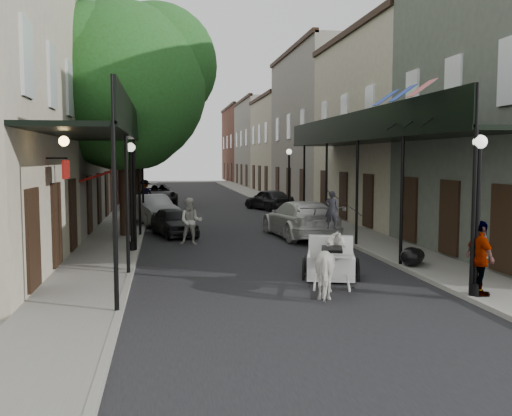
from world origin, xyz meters
name	(u,v)px	position (x,y,z in m)	size (l,w,h in m)	color
ground	(284,288)	(0.00, 0.00, 0.00)	(140.00, 140.00, 0.00)	gray
road	(215,213)	(0.00, 20.00, 0.01)	(8.00, 90.00, 0.01)	black
sidewalk_left	(130,214)	(-5.00, 20.00, 0.06)	(2.20, 90.00, 0.12)	gray
sidewalk_right	(296,211)	(5.00, 20.00, 0.06)	(2.20, 90.00, 0.12)	gray
building_row_left	(87,132)	(-8.60, 30.00, 5.25)	(5.00, 80.00, 10.50)	#BBB396
building_row_right	(312,133)	(8.60, 30.00, 5.25)	(5.00, 80.00, 10.50)	gray
gallery_left	(112,137)	(-4.79, 6.98, 4.05)	(2.20, 18.05, 4.88)	black
gallery_right	(369,139)	(4.79, 6.98, 4.05)	(2.20, 18.05, 4.88)	black
tree_near	(133,80)	(-4.20, 10.18, 6.49)	(7.31, 6.80, 9.63)	#382619
tree_far	(144,119)	(-4.25, 24.18, 5.84)	(6.45, 6.00, 8.61)	#382619
lamppost_right_near	(478,213)	(4.10, -2.00, 2.05)	(0.32, 0.32, 3.71)	black
lamppost_left	(132,195)	(-4.10, 6.00, 2.05)	(0.32, 0.32, 3.71)	black
lamppost_right_far	(289,180)	(4.10, 18.00, 2.05)	(0.32, 0.32, 3.71)	black
horse	(332,265)	(0.95, -1.00, 0.74)	(0.80, 1.75, 1.48)	white
carriage	(331,242)	(1.59, 1.21, 0.96)	(1.90, 2.43, 2.47)	black
pedestrian_walking	(191,221)	(-2.00, 7.67, 0.90)	(0.88, 0.68, 1.80)	beige
pedestrian_sidewalk_left	(145,194)	(-4.20, 22.42, 1.04)	(1.18, 0.68, 1.83)	gray
pedestrian_sidewalk_right	(480,258)	(4.20, -2.00, 0.99)	(1.02, 0.43, 1.75)	gray
car_left_near	(174,222)	(-2.60, 10.31, 0.60)	(1.43, 3.55, 1.21)	black
car_left_mid	(152,210)	(-3.60, 14.91, 0.73)	(1.55, 4.46, 1.47)	#A2A2A7
car_left_far	(155,195)	(-3.60, 26.30, 0.77)	(2.56, 5.56, 1.55)	black
car_right_near	(300,219)	(2.60, 9.00, 0.77)	(2.16, 5.32, 1.55)	silver
car_right_far	(269,199)	(3.60, 21.68, 0.68)	(1.60, 3.97, 1.35)	black
trash_bags	(413,256)	(4.32, 1.82, 0.39)	(0.93, 1.08, 0.57)	black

